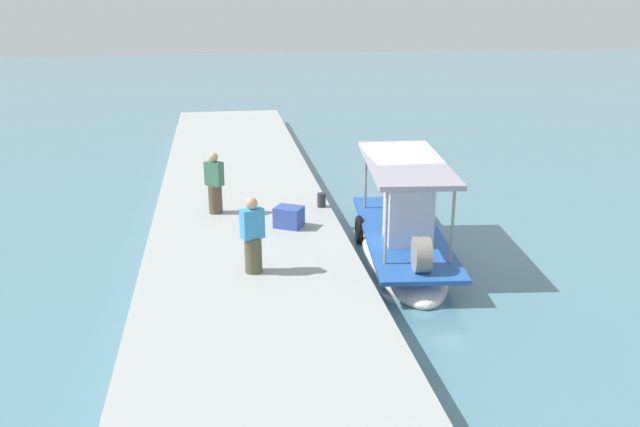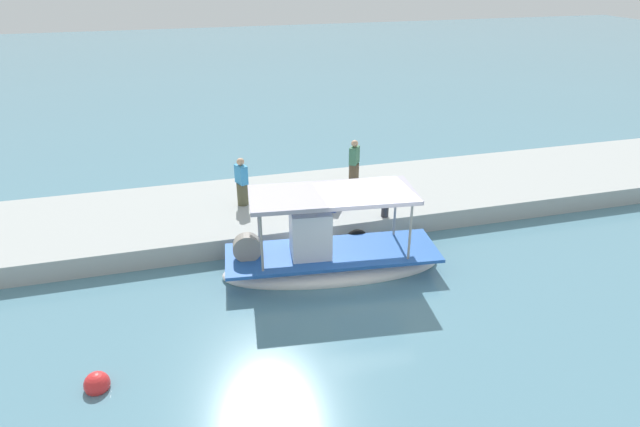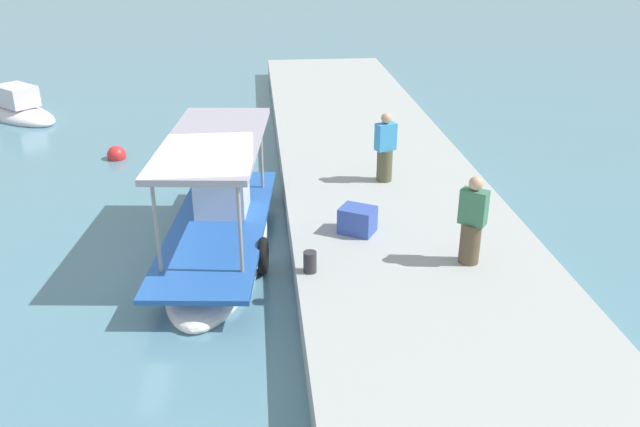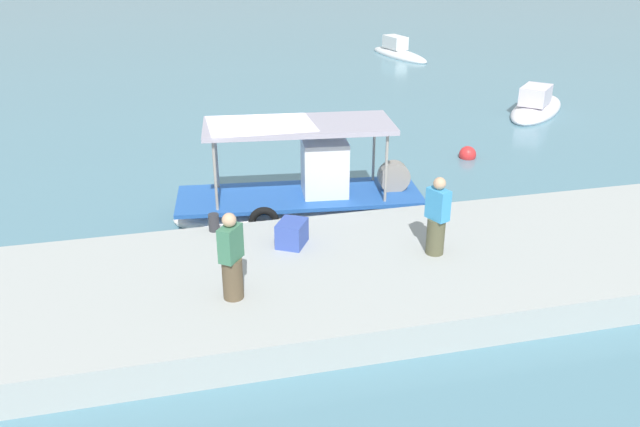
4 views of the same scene
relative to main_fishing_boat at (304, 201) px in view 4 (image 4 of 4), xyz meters
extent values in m
plane|color=slate|center=(-1.00, 0.49, -0.44)|extent=(120.00, 120.00, 0.00)
cube|color=#A5A9A8|center=(-1.00, -3.88, -0.11)|extent=(36.00, 4.86, 0.66)
ellipsoid|color=white|center=(-0.10, 0.02, -0.35)|extent=(6.57, 2.62, 0.88)
cube|color=#2559AD|center=(-0.10, 0.02, 0.14)|extent=(6.32, 2.59, 0.10)
cube|color=silver|center=(0.53, -0.05, 0.84)|extent=(1.21, 1.18, 1.50)
cylinder|color=gray|center=(2.01, 0.53, 1.01)|extent=(0.07, 0.07, 1.83)
cylinder|color=gray|center=(1.86, -0.94, 1.01)|extent=(0.07, 0.07, 1.83)
cylinder|color=gray|center=(-2.06, 0.97, 1.01)|extent=(0.07, 0.07, 1.83)
cylinder|color=gray|center=(-2.22, -0.49, 1.01)|extent=(0.07, 0.07, 1.83)
cube|color=#A09AAC|center=(-0.10, 0.02, 1.98)|extent=(4.77, 2.36, 0.12)
torus|color=black|center=(-1.17, -0.88, -0.06)|extent=(0.76, 0.26, 0.74)
cylinder|color=gray|center=(2.32, -0.25, 0.54)|extent=(0.83, 0.43, 0.80)
cylinder|color=brown|center=(1.94, -3.86, 0.61)|extent=(0.48, 0.48, 0.78)
cube|color=#3A96D3|center=(1.94, -3.86, 1.32)|extent=(0.42, 0.54, 0.64)
sphere|color=tan|center=(1.94, -3.86, 1.77)|extent=(0.25, 0.25, 0.25)
cylinder|color=brown|center=(-2.31, -4.65, 0.61)|extent=(0.52, 0.52, 0.78)
cube|color=#3C7556|center=(-2.31, -4.65, 1.32)|extent=(0.50, 0.54, 0.65)
sphere|color=tan|center=(-2.31, -4.65, 1.78)|extent=(0.26, 0.26, 0.26)
cylinder|color=#2D2D33|center=(-2.40, -1.71, 0.42)|extent=(0.24, 0.24, 0.39)
cube|color=#3750AC|center=(-0.85, -2.79, 0.49)|extent=(0.80, 0.85, 0.53)
sphere|color=red|center=(6.11, 3.28, -0.33)|extent=(0.55, 0.55, 0.55)
ellipsoid|color=silver|center=(10.02, 20.43, -0.39)|extent=(2.47, 5.19, 0.61)
cube|color=silver|center=(9.90, 20.92, 0.27)|extent=(1.14, 1.65, 0.70)
ellipsoid|color=white|center=(11.23, 7.81, -0.35)|extent=(4.47, 4.56, 0.69)
cube|color=silver|center=(10.90, 7.46, 0.34)|extent=(1.69, 1.70, 0.70)
camera|label=1|loc=(15.27, -4.48, 5.93)|focal=37.46mm
camera|label=2|loc=(3.82, 13.01, 7.98)|focal=30.25mm
camera|label=3|loc=(-12.83, -0.87, 6.05)|focal=37.30mm
camera|label=4|loc=(-3.19, -15.01, 6.48)|focal=36.67mm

